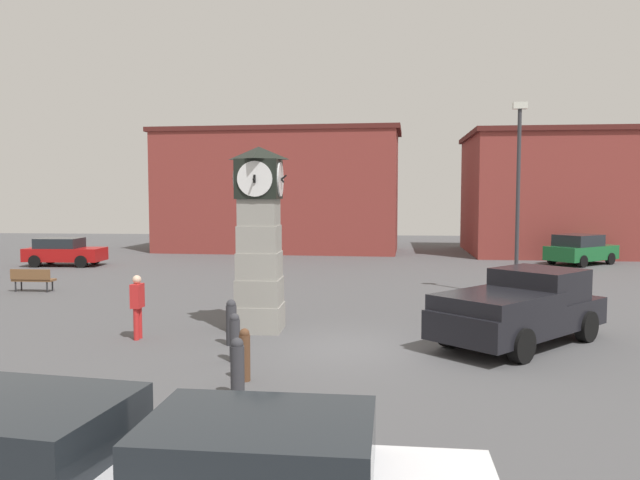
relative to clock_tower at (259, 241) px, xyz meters
The scene contains 15 objects.
ground_plane 4.05m from the clock_tower, 33.41° to the right, with size 85.70×85.70×0.00m, color #4C4C4F.
clock_tower is the anchor object (origin of this frame).
bollard_near_tower 6.07m from the clock_tower, 83.54° to the right, with size 0.26×0.26×1.13m.
bollard_mid_row 5.10m from the clock_tower, 83.14° to the right, with size 0.23×0.23×1.08m.
bollard_far_row 3.80m from the clock_tower, 89.36° to the right, with size 0.24×0.24×1.11m.
bollard_end_row 2.62m from the clock_tower, 102.91° to the right, with size 0.27×0.27×1.16m.
car_near_tower 10.86m from the clock_tower, 92.19° to the right, with size 4.22×2.50×1.58m.
car_silver_hatch 22.82m from the clock_tower, 51.22° to the left, with size 4.36×4.03×1.63m.
car_end_of_row 19.89m from the clock_tower, 132.12° to the left, with size 4.03×1.94×1.48m.
pickup_truck 7.09m from the clock_tower, ahead, with size 5.07×5.17×1.85m.
bench 11.93m from the clock_tower, 149.03° to the left, with size 1.60×0.54×0.90m.
pedestrian_by_cars 3.61m from the clock_tower, 156.12° to the right, with size 0.26×0.41×1.69m.
street_lamp_far_side 10.60m from the clock_tower, 37.20° to the left, with size 0.50×0.24×7.10m.
warehouse_blue_far 24.72m from the clock_tower, 97.60° to the left, with size 16.48×7.12×8.07m.
storefront_low_left 28.94m from the clock_tower, 56.78° to the left, with size 13.81×9.85×7.69m.
Camera 1 is at (0.52, -15.15, 3.78)m, focal length 35.00 mm.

